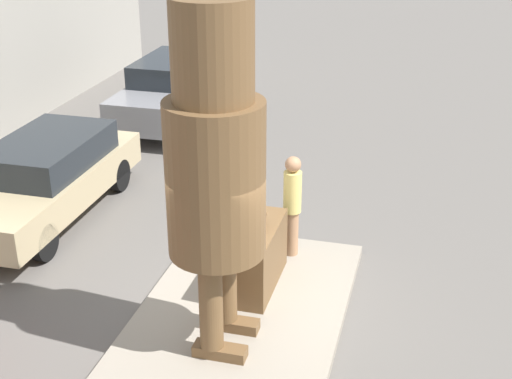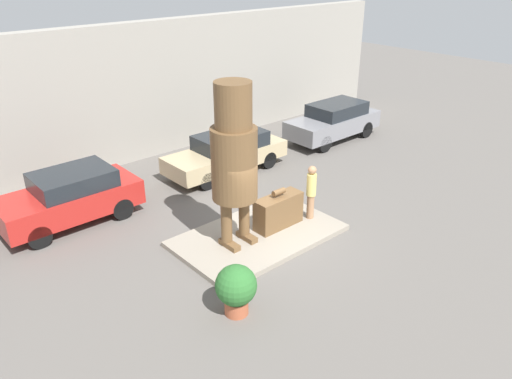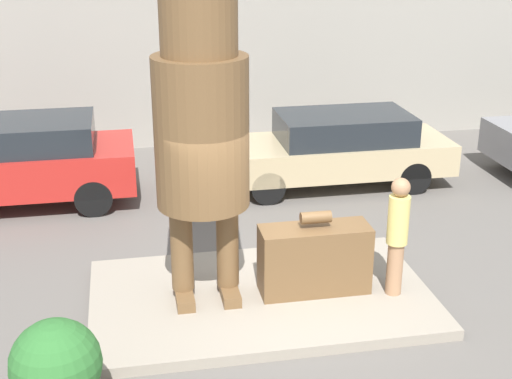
{
  "view_description": "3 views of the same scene",
  "coord_description": "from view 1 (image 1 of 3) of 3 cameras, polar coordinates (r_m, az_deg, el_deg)",
  "views": [
    {
      "loc": [
        -8.13,
        -2.37,
        5.82
      ],
      "look_at": [
        0.14,
        -0.18,
        1.98
      ],
      "focal_mm": 50.0,
      "sensor_mm": 36.0,
      "label": 1
    },
    {
      "loc": [
        -8.16,
        -9.15,
        7.38
      ],
      "look_at": [
        0.16,
        0.27,
        1.38
      ],
      "focal_mm": 35.0,
      "sensor_mm": 36.0,
      "label": 2
    },
    {
      "loc": [
        -1.69,
        -8.52,
        4.99
      ],
      "look_at": [
        -0.03,
        0.21,
        1.6
      ],
      "focal_mm": 50.0,
      "sensor_mm": 36.0,
      "label": 3
    }
  ],
  "objects": [
    {
      "name": "ground_plane",
      "position": [
        10.28,
        -1.2,
        -10.34
      ],
      "size": [
        60.0,
        60.0,
        0.0
      ],
      "primitive_type": "plane",
      "color": "#605B56"
    },
    {
      "name": "pedestal",
      "position": [
        10.24,
        -1.21,
        -10.0
      ],
      "size": [
        4.65,
        2.85,
        0.15
      ],
      "color": "gray",
      "rests_on": "ground_plane"
    },
    {
      "name": "statue_figure",
      "position": [
        8.36,
        -3.29,
        2.58
      ],
      "size": [
        1.2,
        1.2,
        4.45
      ],
      "color": "brown",
      "rests_on": "pedestal"
    },
    {
      "name": "giant_suitcase",
      "position": [
        10.53,
        0.16,
        -5.36
      ],
      "size": [
        1.51,
        0.55,
        1.18
      ],
      "color": "brown",
      "rests_on": "pedestal"
    },
    {
      "name": "tourist",
      "position": [
        11.19,
        2.92,
        -1.0
      ],
      "size": [
        0.29,
        0.29,
        1.68
      ],
      "color": "#A87A56",
      "rests_on": "pedestal"
    },
    {
      "name": "parked_car_tan",
      "position": [
        13.41,
        -16.42,
        1.01
      ],
      "size": [
        4.63,
        1.71,
        1.45
      ],
      "rotation": [
        0.0,
        0.0,
        3.14
      ],
      "color": "tan",
      "rests_on": "ground_plane"
    },
    {
      "name": "parked_car_grey",
      "position": [
        18.01,
        -6.71,
        7.98
      ],
      "size": [
        4.4,
        1.72,
        1.6
      ],
      "rotation": [
        0.0,
        0.0,
        3.14
      ],
      "color": "gray",
      "rests_on": "ground_plane"
    }
  ]
}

